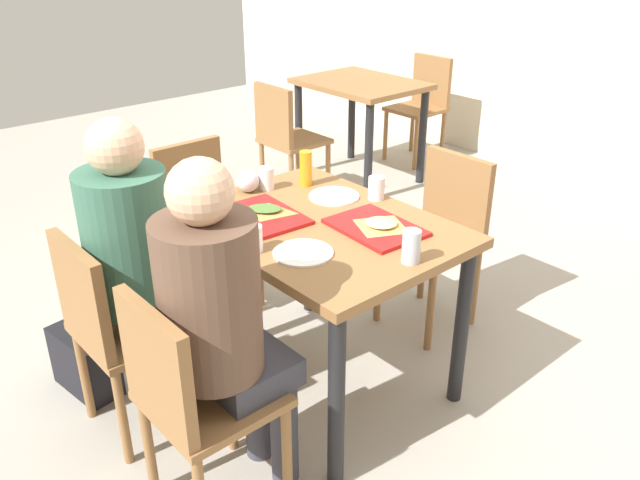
{
  "coord_description": "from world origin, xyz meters",
  "views": [
    {
      "loc": [
        1.78,
        -1.56,
        1.85
      ],
      "look_at": [
        0.0,
        0.0,
        0.69
      ],
      "focal_mm": 36.64,
      "sensor_mm": 36.0,
      "label": 1
    }
  ],
  "objects_px": {
    "pizza_slice_a": "(265,210)",
    "soda_can": "(411,246)",
    "condiment_bottle": "(306,168)",
    "pizza_slice_b": "(381,224)",
    "paper_plate_near_edge": "(303,253)",
    "chair_left_end": "(201,214)",
    "background_chair_far": "(423,100)",
    "tray_red_near": "(263,216)",
    "chair_near_right": "(189,394)",
    "chair_near_left": "(113,323)",
    "foil_bundle": "(248,181)",
    "person_in_brown_jacket": "(221,313)",
    "plastic_cup_a": "(376,188)",
    "tray_red_far": "(376,227)",
    "chair_far_side": "(442,228)",
    "background_chair_near": "(285,134)",
    "paper_plate_center": "(334,196)",
    "plastic_cup_c": "(266,178)",
    "handbag": "(85,361)",
    "main_table": "(320,247)",
    "plastic_cup_b": "(253,239)",
    "person_in_red": "(139,253)"
  },
  "relations": [
    {
      "from": "chair_near_right",
      "to": "plastic_cup_b",
      "type": "relative_size",
      "value": 8.55
    },
    {
      "from": "background_chair_near",
      "to": "background_chair_far",
      "type": "bearing_deg",
      "value": 90.0
    },
    {
      "from": "plastic_cup_c",
      "to": "background_chair_far",
      "type": "bearing_deg",
      "value": 116.44
    },
    {
      "from": "pizza_slice_a",
      "to": "plastic_cup_c",
      "type": "height_order",
      "value": "plastic_cup_c"
    },
    {
      "from": "chair_left_end",
      "to": "soda_can",
      "type": "bearing_deg",
      "value": 0.84
    },
    {
      "from": "condiment_bottle",
      "to": "paper_plate_center",
      "type": "bearing_deg",
      "value": 0.0
    },
    {
      "from": "tray_red_near",
      "to": "plastic_cup_a",
      "type": "bearing_deg",
      "value": 71.59
    },
    {
      "from": "pizza_slice_a",
      "to": "background_chair_far",
      "type": "relative_size",
      "value": 0.28
    },
    {
      "from": "pizza_slice_a",
      "to": "soda_can",
      "type": "xyz_separation_m",
      "value": [
        0.66,
        0.14,
        0.04
      ]
    },
    {
      "from": "pizza_slice_b",
      "to": "plastic_cup_a",
      "type": "height_order",
      "value": "plastic_cup_a"
    },
    {
      "from": "paper_plate_near_edge",
      "to": "chair_left_end",
      "type": "bearing_deg",
      "value": 168.38
    },
    {
      "from": "tray_red_near",
      "to": "soda_can",
      "type": "bearing_deg",
      "value": 14.06
    },
    {
      "from": "chair_near_right",
      "to": "chair_left_end",
      "type": "bearing_deg",
      "value": 146.53
    },
    {
      "from": "chair_near_right",
      "to": "background_chair_far",
      "type": "relative_size",
      "value": 1.0
    },
    {
      "from": "person_in_brown_jacket",
      "to": "plastic_cup_b",
      "type": "xyz_separation_m",
      "value": [
        -0.24,
        0.3,
        0.07
      ]
    },
    {
      "from": "tray_red_near",
      "to": "condiment_bottle",
      "type": "xyz_separation_m",
      "value": [
        -0.16,
        0.37,
        0.07
      ]
    },
    {
      "from": "person_in_brown_jacket",
      "to": "tray_red_far",
      "type": "bearing_deg",
      "value": 96.0
    },
    {
      "from": "person_in_brown_jacket",
      "to": "foil_bundle",
      "type": "xyz_separation_m",
      "value": [
        -0.73,
        0.63,
        0.07
      ]
    },
    {
      "from": "tray_red_near",
      "to": "background_chair_far",
      "type": "distance_m",
      "value": 3.19
    },
    {
      "from": "background_chair_far",
      "to": "tray_red_far",
      "type": "bearing_deg",
      "value": -52.92
    },
    {
      "from": "chair_left_end",
      "to": "background_chair_near",
      "type": "bearing_deg",
      "value": 123.95
    },
    {
      "from": "chair_near_right",
      "to": "paper_plate_near_edge",
      "type": "relative_size",
      "value": 3.89
    },
    {
      "from": "main_table",
      "to": "plastic_cup_a",
      "type": "xyz_separation_m",
      "value": [
        -0.03,
        0.35,
        0.16
      ]
    },
    {
      "from": "tray_red_near",
      "to": "paper_plate_center",
      "type": "bearing_deg",
      "value": 85.77
    },
    {
      "from": "main_table",
      "to": "person_in_red",
      "type": "xyz_separation_m",
      "value": [
        -0.27,
        -0.65,
        0.09
      ]
    },
    {
      "from": "chair_left_end",
      "to": "background_chair_far",
      "type": "height_order",
      "value": "same"
    },
    {
      "from": "main_table",
      "to": "pizza_slice_a",
      "type": "bearing_deg",
      "value": -148.44
    },
    {
      "from": "pizza_slice_a",
      "to": "person_in_brown_jacket",
      "type": "bearing_deg",
      "value": -48.15
    },
    {
      "from": "handbag",
      "to": "chair_far_side",
      "type": "bearing_deg",
      "value": 68.76
    },
    {
      "from": "main_table",
      "to": "handbag",
      "type": "relative_size",
      "value": 3.38
    },
    {
      "from": "person_in_brown_jacket",
      "to": "plastic_cup_a",
      "type": "bearing_deg",
      "value": 106.64
    },
    {
      "from": "main_table",
      "to": "plastic_cup_b",
      "type": "distance_m",
      "value": 0.38
    },
    {
      "from": "plastic_cup_a",
      "to": "chair_near_right",
      "type": "bearing_deg",
      "value": -75.32
    },
    {
      "from": "chair_far_side",
      "to": "background_chair_near",
      "type": "relative_size",
      "value": 1.0
    },
    {
      "from": "person_in_brown_jacket",
      "to": "condiment_bottle",
      "type": "distance_m",
      "value": 1.08
    },
    {
      "from": "chair_near_right",
      "to": "paper_plate_near_edge",
      "type": "height_order",
      "value": "chair_near_right"
    },
    {
      "from": "chair_left_end",
      "to": "paper_plate_near_edge",
      "type": "relative_size",
      "value": 3.89
    },
    {
      "from": "chair_near_left",
      "to": "foil_bundle",
      "type": "height_order",
      "value": "foil_bundle"
    },
    {
      "from": "main_table",
      "to": "paper_plate_near_edge",
      "type": "height_order",
      "value": "paper_plate_near_edge"
    },
    {
      "from": "handbag",
      "to": "chair_near_right",
      "type": "bearing_deg",
      "value": 1.05
    },
    {
      "from": "person_in_brown_jacket",
      "to": "plastic_cup_c",
      "type": "relative_size",
      "value": 12.65
    },
    {
      "from": "person_in_red",
      "to": "tray_red_near",
      "type": "xyz_separation_m",
      "value": [
        0.08,
        0.51,
        0.03
      ]
    },
    {
      "from": "plastic_cup_b",
      "to": "chair_near_right",
      "type": "bearing_deg",
      "value": -61.3
    },
    {
      "from": "soda_can",
      "to": "plastic_cup_c",
      "type": "bearing_deg",
      "value": 177.39
    },
    {
      "from": "pizza_slice_b",
      "to": "condiment_bottle",
      "type": "distance_m",
      "value": 0.57
    },
    {
      "from": "person_in_red",
      "to": "soda_can",
      "type": "height_order",
      "value": "person_in_red"
    },
    {
      "from": "condiment_bottle",
      "to": "pizza_slice_b",
      "type": "bearing_deg",
      "value": -9.15
    },
    {
      "from": "pizza_slice_a",
      "to": "background_chair_far",
      "type": "height_order",
      "value": "background_chair_far"
    },
    {
      "from": "background_chair_far",
      "to": "foil_bundle",
      "type": "bearing_deg",
      "value": -64.73
    },
    {
      "from": "chair_near_left",
      "to": "paper_plate_near_edge",
      "type": "height_order",
      "value": "chair_near_left"
    }
  ]
}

